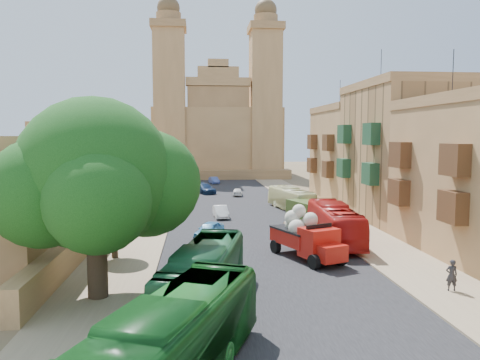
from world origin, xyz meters
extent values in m
plane|color=brown|center=(0.00, 0.00, 0.00)|extent=(260.00, 260.00, 0.00)
cube|color=black|center=(0.00, 30.00, 0.01)|extent=(14.00, 140.00, 0.01)
cube|color=#937D60|center=(9.50, 30.00, 0.01)|extent=(5.00, 140.00, 0.01)
cube|color=#937D60|center=(-9.50, 30.00, 0.01)|extent=(5.00, 140.00, 0.01)
cube|color=#937D60|center=(7.00, 30.00, 0.06)|extent=(0.25, 140.00, 0.12)
cube|color=#937D60|center=(-7.00, 30.00, 0.06)|extent=(0.25, 140.00, 0.12)
cylinder|color=black|center=(15.00, 13.80, 13.10)|extent=(0.06, 0.06, 3.60)
cube|color=#50301A|center=(11.55, 7.08, 3.99)|extent=(0.90, 2.20, 2.00)
cube|color=#50301A|center=(11.55, 14.92, 3.99)|extent=(0.90, 2.20, 2.00)
cube|color=#50301A|center=(11.55, 7.08, 6.93)|extent=(0.90, 2.20, 2.00)
cube|color=#50301A|center=(11.55, 14.92, 6.93)|extent=(0.90, 2.20, 2.00)
cube|color=#A87B4C|center=(16.00, 25.00, 6.50)|extent=(8.00, 14.00, 13.00)
cube|color=olive|center=(16.00, 25.00, 13.40)|extent=(8.20, 14.00, 0.80)
cylinder|color=black|center=(15.00, 27.80, 15.60)|extent=(0.06, 0.06, 3.60)
cube|color=#1D482C|center=(11.55, 21.08, 4.94)|extent=(0.90, 2.20, 2.00)
cube|color=#1D482C|center=(11.55, 28.92, 4.94)|extent=(0.90, 2.20, 2.00)
cube|color=#1D482C|center=(11.55, 21.08, 8.58)|extent=(0.90, 2.20, 2.00)
cube|color=#1D482C|center=(11.55, 28.92, 8.58)|extent=(0.90, 2.20, 2.00)
cube|color=#9E7447|center=(16.00, 39.00, 5.75)|extent=(8.00, 14.00, 11.50)
cube|color=olive|center=(16.00, 39.00, 11.90)|extent=(8.20, 14.00, 0.80)
cylinder|color=black|center=(15.00, 41.80, 14.10)|extent=(0.06, 0.06, 3.60)
cube|color=#50301A|center=(11.55, 35.08, 4.37)|extent=(0.90, 2.20, 2.00)
cube|color=#50301A|center=(11.55, 42.92, 4.37)|extent=(0.90, 2.20, 2.00)
cube|color=#50301A|center=(11.55, 35.08, 7.59)|extent=(0.90, 2.20, 2.00)
cube|color=#50301A|center=(11.55, 42.92, 7.59)|extent=(0.90, 2.20, 2.00)
cube|color=#9E7447|center=(-12.50, 20.00, 0.90)|extent=(1.00, 40.00, 1.80)
cube|color=olive|center=(-18.00, 18.00, 4.20)|extent=(10.00, 28.00, 8.40)
cube|color=#A87B4C|center=(-18.00, 44.00, 5.00)|extent=(10.00, 22.00, 10.00)
cube|color=#9E7447|center=(0.00, 81.00, 7.00)|extent=(26.00, 20.00, 14.00)
cube|color=olive|center=(0.00, 70.50, 0.90)|extent=(28.00, 4.00, 1.80)
cube|color=olive|center=(0.00, 72.20, 10.00)|extent=(12.00, 2.00, 16.00)
cube|color=#9E7447|center=(0.00, 72.20, 18.90)|extent=(12.60, 2.40, 1.60)
cube|color=#9E7447|center=(0.00, 72.20, 20.60)|extent=(8.00, 2.00, 2.40)
cube|color=#9E7447|center=(0.00, 72.20, 22.40)|extent=(4.00, 2.00, 1.60)
cube|color=#9E7447|center=(-9.50, 73.50, 14.50)|extent=(6.00, 6.00, 29.00)
cube|color=olive|center=(-9.50, 73.50, 29.60)|extent=(6.80, 6.80, 1.40)
cylinder|color=olive|center=(-9.50, 73.50, 31.20)|extent=(4.80, 4.80, 1.80)
sphere|color=brown|center=(-9.50, 73.50, 33.00)|extent=(4.40, 4.40, 4.40)
cube|color=#9E7447|center=(9.50, 73.50, 14.50)|extent=(6.00, 6.00, 29.00)
cube|color=olive|center=(9.50, 73.50, 29.60)|extent=(6.80, 6.80, 1.40)
cylinder|color=olive|center=(9.50, 73.50, 31.20)|extent=(4.80, 4.80, 1.80)
sphere|color=brown|center=(9.50, 73.50, 33.00)|extent=(4.40, 4.40, 4.40)
cylinder|color=#3B2A1D|center=(-9.50, 4.00, 1.98)|extent=(1.04, 1.04, 3.96)
sphere|color=#103D10|center=(-9.50, 4.00, 6.46)|extent=(7.92, 7.92, 7.92)
sphere|color=#103D10|center=(-7.00, 5.25, 5.84)|extent=(5.84, 5.84, 5.84)
sphere|color=#103D10|center=(-11.79, 3.06, 5.63)|extent=(5.42, 5.42, 5.42)
sphere|color=#103D10|center=(-8.87, 1.50, 5.42)|extent=(5.00, 5.00, 5.00)
sphere|color=#103D10|center=(-10.65, 6.29, 7.29)|extent=(4.58, 4.58, 4.58)
cylinder|color=#3B2A1D|center=(-10.00, 12.00, 1.06)|extent=(0.44, 0.44, 2.12)
sphere|color=#103D10|center=(-10.00, 12.00, 3.20)|extent=(3.09, 3.09, 3.09)
cylinder|color=#3B2A1D|center=(-10.00, 24.00, 0.97)|extent=(0.44, 0.44, 1.94)
sphere|color=#103D10|center=(-10.00, 24.00, 2.93)|extent=(2.82, 2.82, 2.82)
cylinder|color=#3B2A1D|center=(-10.00, 36.00, 1.16)|extent=(0.44, 0.44, 2.31)
sphere|color=#103D10|center=(-10.00, 36.00, 3.49)|extent=(3.36, 3.36, 3.36)
cylinder|color=#3B2A1D|center=(-10.00, 48.00, 1.06)|extent=(0.44, 0.44, 2.12)
sphere|color=#103D10|center=(-10.00, 48.00, 3.19)|extent=(3.08, 3.08, 3.08)
cube|color=red|center=(2.74, 11.44, 1.32)|extent=(3.58, 4.41, 0.95)
cube|color=black|center=(2.74, 11.44, 1.85)|extent=(3.65, 4.48, 0.13)
cube|color=red|center=(3.65, 9.18, 1.43)|extent=(2.73, 2.50, 1.91)
cube|color=red|center=(4.12, 8.00, 1.01)|extent=(2.14, 1.85, 1.06)
cube|color=black|center=(3.65, 9.18, 2.17)|extent=(1.91, 0.84, 0.95)
cylinder|color=black|center=(3.02, 7.90, 0.48)|extent=(0.70, 1.02, 0.95)
cylinder|color=black|center=(4.98, 8.68, 0.48)|extent=(0.70, 1.02, 0.95)
cylinder|color=black|center=(1.29, 12.23, 0.48)|extent=(0.70, 1.02, 0.95)
cylinder|color=black|center=(3.26, 13.02, 0.48)|extent=(0.70, 1.02, 0.95)
sphere|color=beige|center=(2.49, 10.66, 2.12)|extent=(1.17, 1.17, 1.17)
sphere|color=beige|center=(3.35, 11.34, 2.12)|extent=(1.17, 1.17, 1.17)
sphere|color=beige|center=(2.51, 12.03, 2.12)|extent=(1.17, 1.17, 1.17)
sphere|color=beige|center=(2.31, 11.38, 2.70)|extent=(1.06, 1.06, 1.06)
sphere|color=beige|center=(3.44, 10.69, 2.65)|extent=(1.06, 1.06, 1.06)
sphere|color=beige|center=(2.78, 11.34, 3.18)|extent=(0.95, 0.95, 0.95)
cube|color=#3F5520|center=(6.50, 24.66, 0.96)|extent=(3.43, 5.08, 1.93)
cylinder|color=black|center=(6.16, 22.83, 0.39)|extent=(0.54, 0.83, 0.77)
cylinder|color=black|center=(7.89, 23.42, 0.39)|extent=(0.54, 0.83, 0.77)
cylinder|color=black|center=(5.11, 25.90, 0.39)|extent=(0.54, 0.83, 0.77)
cylinder|color=black|center=(6.84, 26.50, 0.39)|extent=(0.54, 0.83, 0.77)
imported|color=#13571C|center=(-5.22, -5.73, 1.59)|extent=(6.87, 11.55, 3.18)
imported|color=#216638|center=(-4.00, 2.22, 1.52)|extent=(4.91, 11.19, 3.03)
imported|color=red|center=(6.50, 15.28, 1.50)|extent=(3.33, 10.96, 3.01)
imported|color=beige|center=(6.32, 31.39, 1.29)|extent=(3.97, 9.54, 2.59)
imported|color=#4396C9|center=(-3.31, 17.78, 0.65)|extent=(2.96, 4.13, 1.31)
imported|color=white|center=(-1.88, 27.19, 0.62)|extent=(1.61, 3.86, 1.24)
imported|color=beige|center=(4.20, 18.70, 0.63)|extent=(2.75, 4.78, 1.25)
imported|color=navy|center=(-3.18, 47.85, 0.72)|extent=(3.71, 5.35, 1.44)
imported|color=white|center=(1.39, 44.66, 0.55)|extent=(1.65, 3.37, 1.11)
imported|color=#4960B0|center=(-1.28, 61.90, 0.59)|extent=(1.94, 3.75, 1.18)
imported|color=#2A292C|center=(9.43, 3.21, 0.87)|extent=(0.68, 0.49, 1.74)
imported|color=#3A3941|center=(7.50, 14.23, 0.87)|extent=(0.71, 1.10, 1.75)
camera|label=1|loc=(-4.30, -20.37, 8.40)|focal=35.00mm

